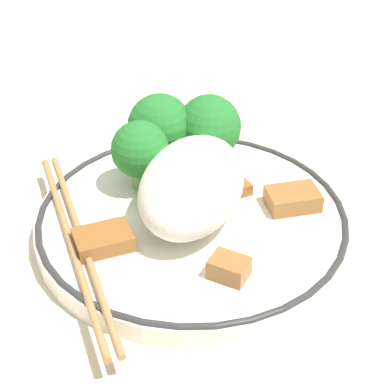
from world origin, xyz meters
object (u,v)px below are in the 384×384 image
at_px(plate, 192,221).
at_px(broccoli_back_center, 160,127).
at_px(chopsticks, 76,241).
at_px(broccoli_back_left, 209,128).
at_px(broccoli_back_right, 140,151).

relative_size(plate, broccoli_back_center, 3.86).
xyz_separation_m(broccoli_back_center, chopsticks, (-0.12, 0.02, -0.03)).
distance_m(plate, broccoli_back_left, 0.08).
xyz_separation_m(broccoli_back_right, chopsticks, (-0.08, 0.02, -0.03)).
bearing_deg(broccoli_back_right, broccoli_back_left, -38.21).
distance_m(plate, chopsticks, 0.09).
bearing_deg(chopsticks, broccoli_back_left, -25.41).
relative_size(plate, broccoli_back_left, 4.00).
bearing_deg(broccoli_back_center, chopsticks, 168.15).
bearing_deg(broccoli_back_left, plate, -175.16).
bearing_deg(plate, chopsticks, 128.29).
bearing_deg(plate, broccoli_back_left, 4.84).
height_order(broccoli_back_center, broccoli_back_right, broccoli_back_center).
distance_m(broccoli_back_center, broccoli_back_right, 0.04).
bearing_deg(plate, broccoli_back_center, 34.53).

